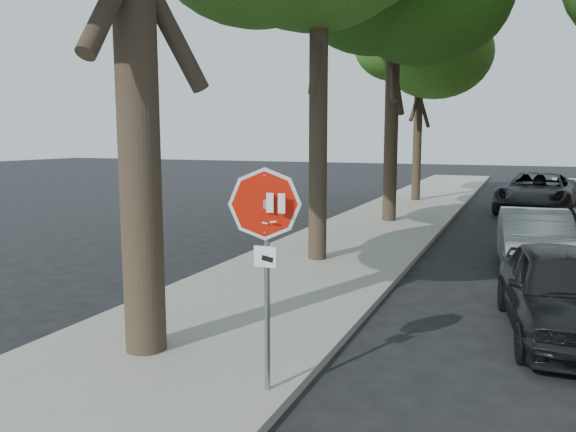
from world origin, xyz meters
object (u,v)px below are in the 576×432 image
stop_sign (266,237)px  car_d (537,192)px  tree_far (420,46)px  car_b (535,241)px  car_a (563,291)px

stop_sign → car_d: size_ratio=0.44×
stop_sign → car_d: stop_sign is taller
tree_far → car_b: (4.99, -12.91, -6.51)m
stop_sign → car_a: size_ratio=0.63×
tree_far → car_a: 19.32m
tree_far → car_d: (5.24, -1.88, -6.39)m
car_b → car_d: 11.04m
stop_sign → car_a: bearing=48.6°
car_a → car_d: (-0.08, 15.52, 0.13)m
car_d → car_b: bearing=-83.5°
tree_far → car_a: tree_far is taller
car_a → car_b: bearing=86.6°
tree_far → car_d: tree_far is taller
stop_sign → tree_far: 21.88m
tree_far → car_b: 15.30m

